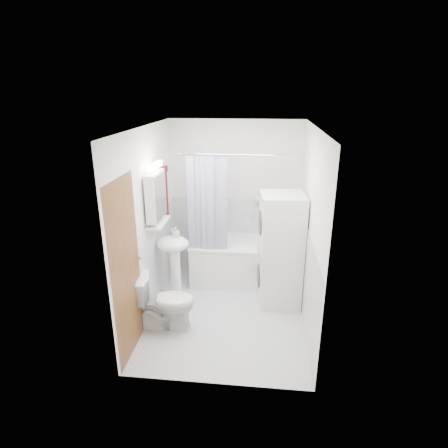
# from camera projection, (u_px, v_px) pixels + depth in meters

# --- Properties ---
(floor) EXTENTS (2.60, 2.60, 0.00)m
(floor) POSITION_uv_depth(u_px,v_px,m) (227.00, 312.00, 5.00)
(floor) COLOR #B7B7BC
(floor) RESTS_ON ground
(room_walls) EXTENTS (2.60, 2.60, 2.60)m
(room_walls) POSITION_uv_depth(u_px,v_px,m) (227.00, 205.00, 4.49)
(room_walls) COLOR white
(room_walls) RESTS_ON ground
(wainscot) EXTENTS (1.98, 2.58, 2.58)m
(wainscot) POSITION_uv_depth(u_px,v_px,m) (229.00, 262.00, 5.07)
(wainscot) COLOR silver
(wainscot) RESTS_ON ground
(door) EXTENTS (0.05, 2.00, 2.00)m
(door) POSITION_uv_depth(u_px,v_px,m) (139.00, 258.00, 4.24)
(door) COLOR brown
(door) RESTS_ON ground
(bathtub) EXTENTS (1.69, 0.80, 0.64)m
(bathtub) POSITION_uv_depth(u_px,v_px,m) (248.00, 259.00, 5.71)
(bathtub) COLOR white
(bathtub) RESTS_ON ground
(tub_spout) EXTENTS (0.04, 0.12, 0.04)m
(tub_spout) POSITION_uv_depth(u_px,v_px,m) (262.00, 215.00, 5.79)
(tub_spout) COLOR silver
(tub_spout) RESTS_ON room_walls
(curtain_rod) EXTENTS (1.87, 0.02, 0.02)m
(curtain_rod) POSITION_uv_depth(u_px,v_px,m) (249.00, 155.00, 4.84)
(curtain_rod) COLOR silver
(curtain_rod) RESTS_ON room_walls
(shower_curtain) EXTENTS (0.55, 0.02, 1.45)m
(shower_curtain) POSITION_uv_depth(u_px,v_px,m) (207.00, 209.00, 5.15)
(shower_curtain) COLOR #151C4C
(shower_curtain) RESTS_ON curtain_rod
(sink) EXTENTS (0.44, 0.37, 1.04)m
(sink) POSITION_uv_depth(u_px,v_px,m) (174.00, 254.00, 5.06)
(sink) COLOR white
(sink) RESTS_ON ground
(medicine_cabinet) EXTENTS (0.13, 0.50, 0.71)m
(medicine_cabinet) POSITION_uv_depth(u_px,v_px,m) (156.00, 195.00, 4.65)
(medicine_cabinet) COLOR white
(medicine_cabinet) RESTS_ON room_walls
(shelf) EXTENTS (0.18, 0.54, 0.02)m
(shelf) POSITION_uv_depth(u_px,v_px,m) (159.00, 222.00, 4.77)
(shelf) COLOR silver
(shelf) RESTS_ON room_walls
(shower_caddy) EXTENTS (0.22, 0.06, 0.02)m
(shower_caddy) POSITION_uv_depth(u_px,v_px,m) (266.00, 204.00, 5.72)
(shower_caddy) COLOR silver
(shower_caddy) RESTS_ON room_walls
(towel) EXTENTS (0.07, 0.32, 0.78)m
(towel) POSITION_uv_depth(u_px,v_px,m) (163.00, 194.00, 5.12)
(towel) COLOR #4D110E
(towel) RESTS_ON room_walls
(washer_dryer) EXTENTS (0.61, 0.60, 1.55)m
(washer_dryer) POSITION_uv_depth(u_px,v_px,m) (280.00, 250.00, 4.99)
(washer_dryer) COLOR white
(washer_dryer) RESTS_ON ground
(toilet) EXTENTS (0.79, 0.51, 0.72)m
(toilet) POSITION_uv_depth(u_px,v_px,m) (165.00, 302.00, 4.55)
(toilet) COLOR white
(toilet) RESTS_ON ground
(soap_pump) EXTENTS (0.08, 0.17, 0.08)m
(soap_pump) POSITION_uv_depth(u_px,v_px,m) (176.00, 237.00, 4.98)
(soap_pump) COLOR gray
(soap_pump) RESTS_ON sink
(shelf_bottle) EXTENTS (0.07, 0.18, 0.07)m
(shelf_bottle) POSITION_uv_depth(u_px,v_px,m) (155.00, 223.00, 4.62)
(shelf_bottle) COLOR gray
(shelf_bottle) RESTS_ON shelf
(shelf_cup) EXTENTS (0.10, 0.09, 0.10)m
(shelf_cup) POSITION_uv_depth(u_px,v_px,m) (161.00, 215.00, 4.86)
(shelf_cup) COLOR gray
(shelf_cup) RESTS_ON shelf
(shampoo_a) EXTENTS (0.13, 0.17, 0.13)m
(shampoo_a) POSITION_uv_depth(u_px,v_px,m) (258.00, 199.00, 5.70)
(shampoo_a) COLOR gray
(shampoo_a) RESTS_ON shower_caddy
(shampoo_b) EXTENTS (0.08, 0.21, 0.08)m
(shampoo_b) POSITION_uv_depth(u_px,v_px,m) (266.00, 201.00, 5.70)
(shampoo_b) COLOR #2A36A9
(shampoo_b) RESTS_ON shower_caddy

